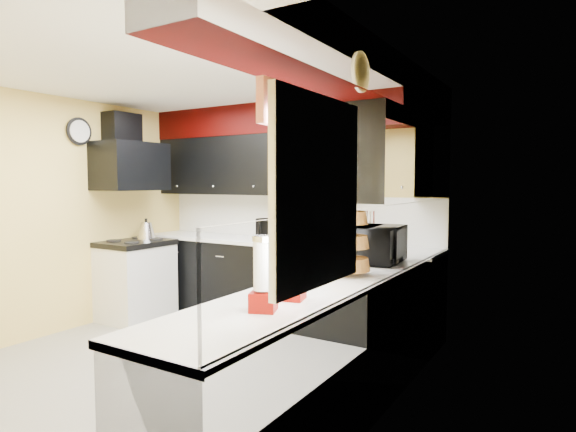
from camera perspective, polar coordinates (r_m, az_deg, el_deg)
The scene contains 35 objects.
ground at distance 4.51m, azimuth -11.93°, elevation -16.80°, with size 3.60×3.60×0.00m, color gray.
wall_back at distance 5.67m, azimuth 0.50°, elevation 0.50°, with size 3.60×0.06×2.50m, color #E0C666.
wall_right at distance 3.26m, azimuth 11.32°, elevation -2.17°, with size 0.06×3.60×2.50m, color #E0C666.
wall_left at distance 5.63m, azimuth -25.53°, elevation 0.08°, with size 0.06×3.60×2.50m, color #E0C666.
ceiling at distance 4.32m, azimuth -12.43°, elevation 15.99°, with size 3.60×3.60×0.06m, color white.
cab_back at distance 5.52m, azimuth -1.12°, elevation -7.98°, with size 3.60×0.60×0.90m, color black.
cab_right at distance 3.30m, azimuth 4.13°, elevation -16.35°, with size 0.60×3.00×0.90m, color black.
counter_back at distance 5.45m, azimuth -1.13°, elevation -3.13°, with size 3.62×0.64×0.04m, color white.
counter_right at distance 3.17m, azimuth 4.17°, elevation -8.34°, with size 0.64×3.02×0.04m, color white.
splash_back at distance 5.67m, azimuth 0.45°, elevation -0.11°, with size 3.60×0.02×0.50m, color white.
splash_right at distance 3.28m, azimuth 11.14°, elevation -3.20°, with size 0.02×3.60×0.50m, color white.
upper_back at distance 5.79m, azimuth -4.66°, elevation 6.00°, with size 2.60×0.35×0.70m, color black.
upper_right at distance 4.16m, azimuth 13.48°, elevation 6.70°, with size 0.35×1.80×0.70m, color black.
soffit_back at distance 5.55m, azimuth -0.47°, elevation 11.54°, with size 3.60×0.36×0.35m, color black.
soffit_right at distance 3.23m, azimuth 7.30°, elevation 17.00°, with size 0.36×3.24×0.35m, color black.
stove at distance 5.94m, azimuth -17.56°, elevation -7.50°, with size 0.60×0.75×0.86m, color white.
cooktop at distance 5.87m, azimuth -17.66°, elevation -3.10°, with size 0.62×0.77×0.06m, color black.
hood at distance 5.87m, azimuth -18.16°, elevation 5.60°, with size 0.50×0.78×0.55m, color black.
hood_duct at distance 6.00m, azimuth -19.06°, elevation 9.56°, with size 0.24×0.40×0.40m, color black.
window at distance 2.43m, azimuth 3.69°, elevation 2.90°, with size 0.03×0.86×0.96m, color white, non-canonical shape.
valance at distance 2.48m, azimuth 2.59°, elevation 12.20°, with size 0.04×0.88×0.20m, color red.
pan_top at distance 5.07m, azimuth 7.07°, elevation 8.54°, with size 0.03×0.22×0.40m, color black, non-canonical shape.
pan_mid at distance 4.94m, azimuth 6.42°, elevation 5.76°, with size 0.03×0.28×0.46m, color black, non-canonical shape.
pan_low at distance 5.17m, azimuth 7.65°, elevation 5.34°, with size 0.03×0.24×0.42m, color black, non-canonical shape.
cut_board at distance 4.83m, azimuth 5.92°, elevation 6.40°, with size 0.03×0.26×0.35m, color white.
baskets at distance 3.42m, azimuth 7.19°, elevation -3.01°, with size 0.27×0.27×0.50m, color brown, non-canonical shape.
clock at distance 5.76m, azimuth -23.52°, elevation 9.19°, with size 0.03×0.30×0.30m, color black, non-canonical shape.
deco_plate at distance 3.00m, azimuth 8.62°, elevation 16.52°, with size 0.03×0.24×0.24m, color white, non-canonical shape.
toaster_oven at distance 5.36m, azimuth -1.23°, elevation -1.68°, with size 0.43×0.36×0.25m, color black.
microwave at distance 4.02m, azimuth 10.62°, elevation -3.32°, with size 0.54×0.36×0.30m, color black.
utensil_crock at distance 4.93m, azimuth 9.70°, elevation -2.88°, with size 0.13×0.13×0.14m, color white.
knife_block at distance 5.06m, azimuth 6.68°, elevation -2.26°, with size 0.10×0.14×0.21m, color black.
kettle at distance 6.03m, azimuth -16.46°, elevation -1.65°, with size 0.22×0.22×0.20m, color #BBBABF, non-canonical shape.
dispenser_a at distance 2.46m, azimuth -2.95°, elevation -7.25°, with size 0.13×0.13×0.35m, color maroon, non-canonical shape.
dispenser_b at distance 2.70m, azimuth 0.44°, elevation -5.99°, with size 0.14×0.14×0.38m, color maroon, non-canonical shape.
Camera 1 is at (2.92, -3.05, 1.60)m, focal length 30.00 mm.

